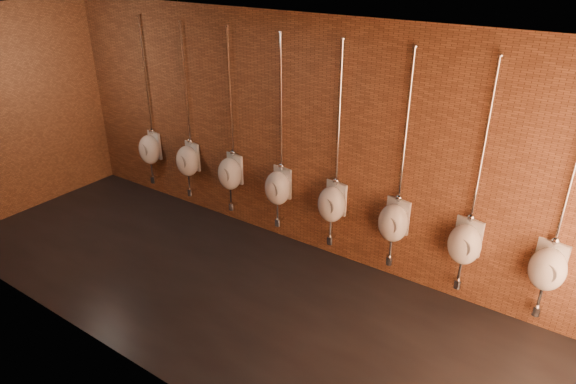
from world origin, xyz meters
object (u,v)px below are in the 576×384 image
at_px(urinal_5, 394,221).
at_px(urinal_6, 465,243).
at_px(urinal_0, 150,148).
at_px(urinal_2, 230,172).
at_px(urinal_4, 332,203).
at_px(urinal_3, 278,187).
at_px(urinal_1, 188,160).
at_px(urinal_7, 548,267).

distance_m(urinal_5, urinal_6, 0.88).
bearing_deg(urinal_6, urinal_0, 180.00).
relative_size(urinal_5, urinal_6, 1.00).
height_order(urinal_0, urinal_2, same).
xyz_separation_m(urinal_4, urinal_6, (1.75, 0.00, 0.00)).
relative_size(urinal_3, urinal_6, 1.00).
relative_size(urinal_4, urinal_6, 1.00).
xyz_separation_m(urinal_0, urinal_1, (0.88, 0.00, 0.00)).
distance_m(urinal_0, urinal_6, 5.25).
distance_m(urinal_2, urinal_7, 4.38).
bearing_deg(urinal_5, urinal_6, 0.00).
height_order(urinal_3, urinal_4, same).
height_order(urinal_2, urinal_7, same).
distance_m(urinal_4, urinal_6, 1.75).
relative_size(urinal_2, urinal_4, 1.00).
xyz_separation_m(urinal_0, urinal_6, (5.25, 0.00, 0.00)).
distance_m(urinal_2, urinal_4, 1.75).
height_order(urinal_6, urinal_7, same).
relative_size(urinal_0, urinal_4, 1.00).
xyz_separation_m(urinal_2, urinal_7, (4.38, 0.00, 0.00)).
bearing_deg(urinal_1, urinal_4, 0.00).
xyz_separation_m(urinal_5, urinal_6, (0.88, 0.00, 0.00)).
bearing_deg(urinal_5, urinal_1, 180.00).
relative_size(urinal_4, urinal_7, 1.00).
bearing_deg(urinal_0, urinal_5, 0.00).
xyz_separation_m(urinal_2, urinal_3, (0.88, 0.00, 0.00)).
bearing_deg(urinal_1, urinal_0, 180.00).
bearing_deg(urinal_4, urinal_3, 180.00).
xyz_separation_m(urinal_1, urinal_6, (4.38, 0.00, 0.00)).
distance_m(urinal_1, urinal_5, 3.50).
bearing_deg(urinal_1, urinal_2, 0.00).
bearing_deg(urinal_2, urinal_0, 180.00).
bearing_deg(urinal_2, urinal_4, 0.00).
xyz_separation_m(urinal_0, urinal_2, (1.75, 0.00, 0.00)).
xyz_separation_m(urinal_2, urinal_6, (3.50, 0.00, 0.00)).
relative_size(urinal_0, urinal_5, 1.00).
distance_m(urinal_6, urinal_7, 0.88).
bearing_deg(urinal_3, urinal_7, 0.00).
distance_m(urinal_2, urinal_6, 3.50).
relative_size(urinal_3, urinal_5, 1.00).
bearing_deg(urinal_3, urinal_5, 0.00).
xyz_separation_m(urinal_0, urinal_7, (6.13, 0.00, 0.00)).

